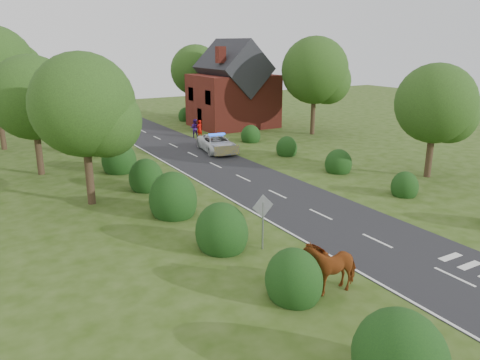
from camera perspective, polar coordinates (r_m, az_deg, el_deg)
ground at (r=22.56m, az=16.38°, el=-7.17°), size 120.00×120.00×0.00m
road at (r=33.90m, az=-2.23°, el=1.44°), size 6.00×70.00×0.02m
road_markings at (r=31.41m, az=-2.99°, el=0.24°), size 4.96×70.00×0.01m
hedgerow_left at (r=28.24m, az=-10.70°, el=-0.37°), size 2.75×50.41×3.00m
hedgerow_right at (r=34.41m, az=10.54°, el=2.33°), size 2.10×45.78×2.10m
tree_left_a at (r=26.56m, az=-17.98°, el=8.21°), size 5.74×5.60×8.38m
tree_left_b at (r=34.17m, az=-23.52°, el=8.83°), size 5.74×5.60×8.07m
tree_left_d at (r=54.04m, az=-25.47°, el=11.57°), size 6.15×6.00×8.89m
tree_right_a at (r=33.46m, az=23.11°, el=8.22°), size 5.33×5.20×7.56m
tree_right_b at (r=46.57m, az=9.51°, el=12.73°), size 6.56×6.40×9.40m
tree_right_c at (r=57.42m, az=-5.08°, el=12.96°), size 6.15×6.00×8.58m
road_sign at (r=20.30m, az=2.81°, el=-4.13°), size 1.06×0.08×2.53m
house at (r=50.71m, az=-0.88°, el=10.80°), size 8.00×7.40×9.17m
cow at (r=17.79m, az=10.93°, el=-10.51°), size 2.30×1.25×1.62m
police_van at (r=39.02m, az=-2.83°, el=4.47°), size 3.10×5.34×1.54m
pedestrian_red at (r=44.93m, az=-4.95°, el=6.22°), size 0.72×0.59×1.70m
pedestrian_purple at (r=45.16m, az=-5.54°, el=6.30°), size 1.09×1.06×1.77m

